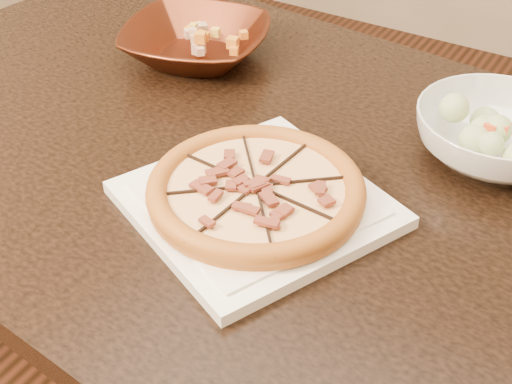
# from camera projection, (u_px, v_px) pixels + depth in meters

# --- Properties ---
(dining_table) EXTENTS (1.49, 1.04, 0.75)m
(dining_table) POSITION_uv_depth(u_px,v_px,m) (235.00, 191.00, 1.16)
(dining_table) COLOR black
(dining_table) RESTS_ON floor
(plate) EXTENTS (0.40, 0.40, 0.02)m
(plate) POSITION_uv_depth(u_px,v_px,m) (256.00, 203.00, 0.96)
(plate) COLOR white
(plate) RESTS_ON dining_table
(pizza) EXTENTS (0.29, 0.29, 0.03)m
(pizza) POSITION_uv_depth(u_px,v_px,m) (256.00, 190.00, 0.94)
(pizza) COLOR #B85924
(pizza) RESTS_ON plate
(bronze_bowl) EXTENTS (0.32, 0.32, 0.06)m
(bronze_bowl) POSITION_uv_depth(u_px,v_px,m) (196.00, 43.00, 1.30)
(bronze_bowl) COLOR #542313
(bronze_bowl) RESTS_ON dining_table
(mixed_dish) EXTENTS (0.13, 0.11, 0.03)m
(mixed_dish) POSITION_uv_depth(u_px,v_px,m) (194.00, 19.00, 1.27)
(mixed_dish) COLOR tan
(mixed_dish) RESTS_ON bronze_bowl
(salad_bowl) EXTENTS (0.31, 0.31, 0.08)m
(salad_bowl) POSITION_uv_depth(u_px,v_px,m) (497.00, 135.00, 1.04)
(salad_bowl) COLOR white
(salad_bowl) RESTS_ON dining_table
(salad) EXTENTS (0.09, 0.13, 0.04)m
(salad) POSITION_uv_depth(u_px,v_px,m) (504.00, 102.00, 1.01)
(salad) COLOR #BBCD89
(salad) RESTS_ON salad_bowl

